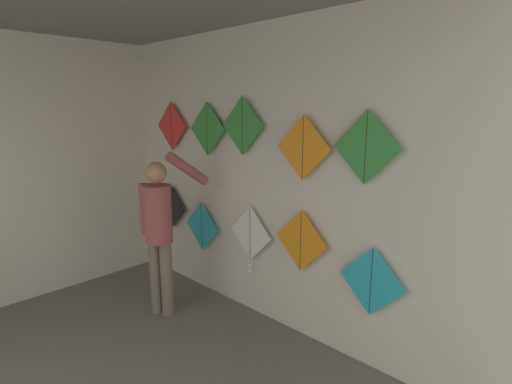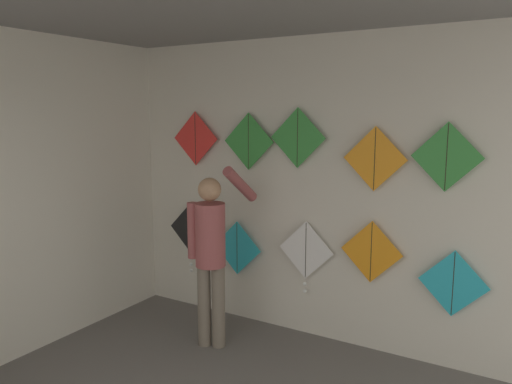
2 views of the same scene
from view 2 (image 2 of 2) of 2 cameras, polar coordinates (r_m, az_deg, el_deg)
back_panel at (r=4.69m, az=5.87°, el=0.24°), size 4.63×0.06×2.80m
shopkeeper at (r=4.49m, az=-5.14°, el=-6.23°), size 0.40×0.63×1.66m
kite_0 at (r=5.41m, az=-7.44°, el=-4.57°), size 0.55×0.04×0.76m
kite_1 at (r=5.10m, az=-2.16°, el=-6.41°), size 0.55×0.01×0.55m
kite_2 at (r=4.72m, az=5.72°, el=-6.92°), size 0.55×0.04×0.69m
kite_3 at (r=4.48m, az=13.04°, el=-6.68°), size 0.55×0.01×0.55m
kite_4 at (r=4.38m, az=21.61°, el=-9.70°), size 0.55×0.01×0.55m
kite_5 at (r=5.21m, az=-6.93°, el=6.09°), size 0.55×0.01×0.55m
kite_6 at (r=4.84m, az=-0.85°, el=5.80°), size 0.55×0.01×0.55m
kite_7 at (r=4.58m, az=4.78°, el=6.19°), size 0.55×0.01×0.55m
kite_8 at (r=4.33m, az=13.42°, el=3.71°), size 0.55×0.01×0.55m
kite_9 at (r=4.19m, az=20.96°, el=3.76°), size 0.55×0.01×0.55m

